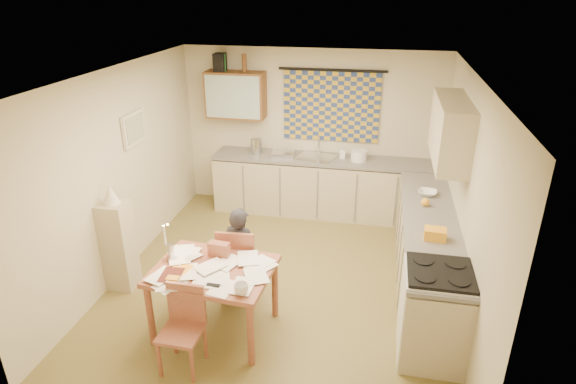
% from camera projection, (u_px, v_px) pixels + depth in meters
% --- Properties ---
extents(floor, '(4.00, 4.50, 0.02)m').
position_uv_depth(floor, '(282.00, 279.00, 5.97)').
color(floor, brown).
rests_on(floor, ground).
extents(ceiling, '(4.00, 4.50, 0.02)m').
position_uv_depth(ceiling, '(281.00, 74.00, 4.96)').
color(ceiling, white).
rests_on(ceiling, floor).
extents(wall_back, '(4.00, 0.02, 2.50)m').
position_uv_depth(wall_back, '(311.00, 131.00, 7.50)').
color(wall_back, beige).
rests_on(wall_back, floor).
extents(wall_front, '(4.00, 0.02, 2.50)m').
position_uv_depth(wall_front, '(215.00, 307.00, 3.44)').
color(wall_front, beige).
rests_on(wall_front, floor).
extents(wall_left, '(0.02, 4.50, 2.50)m').
position_uv_depth(wall_left, '(119.00, 173.00, 5.83)').
color(wall_left, beige).
rests_on(wall_left, floor).
extents(wall_right, '(0.02, 4.50, 2.50)m').
position_uv_depth(wall_right, '(466.00, 200.00, 5.10)').
color(wall_right, beige).
rests_on(wall_right, floor).
extents(window_blind, '(1.45, 0.03, 1.05)m').
position_uv_depth(window_blind, '(331.00, 107.00, 7.25)').
color(window_blind, navy).
rests_on(window_blind, wall_back).
extents(curtain_rod, '(1.60, 0.04, 0.04)m').
position_uv_depth(curtain_rod, '(332.00, 70.00, 7.01)').
color(curtain_rod, black).
rests_on(curtain_rod, wall_back).
extents(wall_cabinet, '(0.90, 0.34, 0.70)m').
position_uv_depth(wall_cabinet, '(236.00, 95.00, 7.32)').
color(wall_cabinet, brown).
rests_on(wall_cabinet, wall_back).
extents(wall_cabinet_glass, '(0.84, 0.02, 0.64)m').
position_uv_depth(wall_cabinet_glass, '(232.00, 97.00, 7.17)').
color(wall_cabinet_glass, '#99B2A5').
rests_on(wall_cabinet_glass, wall_back).
extents(upper_cabinet_right, '(0.34, 1.30, 0.70)m').
position_uv_depth(upper_cabinet_right, '(450.00, 130.00, 5.39)').
color(upper_cabinet_right, tan).
rests_on(upper_cabinet_right, wall_right).
extents(framed_print, '(0.04, 0.50, 0.40)m').
position_uv_depth(framed_print, '(134.00, 128.00, 6.00)').
color(framed_print, beige).
rests_on(framed_print, wall_left).
extents(print_canvas, '(0.01, 0.42, 0.32)m').
position_uv_depth(print_canvas, '(135.00, 129.00, 5.99)').
color(print_canvas, beige).
rests_on(print_canvas, wall_left).
extents(counter_back, '(3.30, 0.62, 0.92)m').
position_uv_depth(counter_back, '(320.00, 186.00, 7.50)').
color(counter_back, tan).
rests_on(counter_back, floor).
extents(counter_right, '(0.62, 2.95, 0.92)m').
position_uv_depth(counter_right, '(426.00, 256.00, 5.60)').
color(counter_right, tan).
rests_on(counter_right, floor).
extents(stove, '(0.62, 0.62, 0.96)m').
position_uv_depth(stove, '(434.00, 314.00, 4.57)').
color(stove, white).
rests_on(stove, floor).
extents(sink, '(0.64, 0.57, 0.10)m').
position_uv_depth(sink, '(316.00, 160.00, 7.34)').
color(sink, silver).
rests_on(sink, counter_back).
extents(tap, '(0.04, 0.04, 0.28)m').
position_uv_depth(tap, '(319.00, 145.00, 7.43)').
color(tap, silver).
rests_on(tap, counter_back).
extents(dish_rack, '(0.38, 0.34, 0.06)m').
position_uv_depth(dish_rack, '(283.00, 154.00, 7.41)').
color(dish_rack, silver).
rests_on(dish_rack, counter_back).
extents(kettle, '(0.19, 0.19, 0.24)m').
position_uv_depth(kettle, '(257.00, 146.00, 7.45)').
color(kettle, silver).
rests_on(kettle, counter_back).
extents(mixing_bowl, '(0.29, 0.29, 0.16)m').
position_uv_depth(mixing_bowl, '(359.00, 155.00, 7.18)').
color(mixing_bowl, white).
rests_on(mixing_bowl, counter_back).
extents(soap_bottle, '(0.10, 0.10, 0.18)m').
position_uv_depth(soap_bottle, '(342.00, 153.00, 7.26)').
color(soap_bottle, white).
rests_on(soap_bottle, counter_back).
extents(bowl, '(0.32, 0.32, 0.06)m').
position_uv_depth(bowl, '(428.00, 193.00, 6.04)').
color(bowl, white).
rests_on(bowl, counter_right).
extents(orange_bag, '(0.23, 0.17, 0.12)m').
position_uv_depth(orange_bag, '(435.00, 234.00, 4.98)').
color(orange_bag, orange).
rests_on(orange_bag, counter_right).
extents(fruit_orange, '(0.10, 0.10, 0.10)m').
position_uv_depth(fruit_orange, '(425.00, 202.00, 5.73)').
color(fruit_orange, orange).
rests_on(fruit_orange, counter_right).
extents(speaker, '(0.16, 0.20, 0.26)m').
position_uv_depth(speaker, '(220.00, 62.00, 7.17)').
color(speaker, black).
rests_on(speaker, wall_cabinet).
extents(bottle_green, '(0.07, 0.07, 0.26)m').
position_uv_depth(bottle_green, '(223.00, 62.00, 7.16)').
color(bottle_green, '#195926').
rests_on(bottle_green, wall_cabinet).
extents(bottle_brown, '(0.08, 0.08, 0.26)m').
position_uv_depth(bottle_brown, '(244.00, 63.00, 7.10)').
color(bottle_brown, brown).
rests_on(bottle_brown, wall_cabinet).
extents(dining_table, '(1.24, 0.98, 0.75)m').
position_uv_depth(dining_table, '(215.00, 299.00, 4.95)').
color(dining_table, brown).
rests_on(dining_table, floor).
extents(chair_far, '(0.45, 0.45, 0.93)m').
position_uv_depth(chair_far, '(240.00, 276.00, 5.51)').
color(chair_far, brown).
rests_on(chair_far, floor).
extents(chair_near, '(0.38, 0.38, 0.83)m').
position_uv_depth(chair_near, '(183.00, 344.00, 4.51)').
color(chair_near, brown).
rests_on(chair_near, floor).
extents(person, '(0.54, 0.46, 1.16)m').
position_uv_depth(person, '(241.00, 255.00, 5.36)').
color(person, black).
rests_on(person, floor).
extents(shelf_stand, '(0.32, 0.30, 1.10)m').
position_uv_depth(shelf_stand, '(119.00, 246.00, 5.62)').
color(shelf_stand, tan).
rests_on(shelf_stand, floor).
extents(lampshade, '(0.20, 0.20, 0.22)m').
position_uv_depth(lampshade, '(110.00, 194.00, 5.35)').
color(lampshade, beige).
rests_on(lampshade, shelf_stand).
extents(letter_rack, '(0.23, 0.12, 0.16)m').
position_uv_depth(letter_rack, '(219.00, 250.00, 4.99)').
color(letter_rack, brown).
rests_on(letter_rack, dining_table).
extents(mug, '(0.17, 0.17, 0.11)m').
position_uv_depth(mug, '(241.00, 289.00, 4.39)').
color(mug, white).
rests_on(mug, dining_table).
extents(magazine, '(0.25, 0.31, 0.03)m').
position_uv_depth(magazine, '(161.00, 275.00, 4.67)').
color(magazine, maroon).
rests_on(magazine, dining_table).
extents(book, '(0.34, 0.38, 0.02)m').
position_uv_depth(book, '(171.00, 268.00, 4.79)').
color(book, orange).
rests_on(book, dining_table).
extents(orange_box, '(0.12, 0.09, 0.04)m').
position_uv_depth(orange_box, '(173.00, 279.00, 4.60)').
color(orange_box, orange).
rests_on(orange_box, dining_table).
extents(eyeglasses, '(0.13, 0.05, 0.02)m').
position_uv_depth(eyeglasses, '(213.00, 285.00, 4.53)').
color(eyeglasses, black).
rests_on(eyeglasses, dining_table).
extents(candle_holder, '(0.07, 0.07, 0.18)m').
position_uv_depth(candle_holder, '(171.00, 253.00, 4.91)').
color(candle_holder, silver).
rests_on(candle_holder, dining_table).
extents(candle, '(0.03, 0.03, 0.22)m').
position_uv_depth(candle, '(165.00, 235.00, 4.84)').
color(candle, white).
rests_on(candle, dining_table).
extents(candle_flame, '(0.02, 0.02, 0.02)m').
position_uv_depth(candle_flame, '(168.00, 225.00, 4.79)').
color(candle_flame, '#FFCC66').
rests_on(candle_flame, dining_table).
extents(papers, '(1.21, 0.91, 0.03)m').
position_uv_depth(papers, '(210.00, 270.00, 4.76)').
color(papers, white).
rests_on(papers, dining_table).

